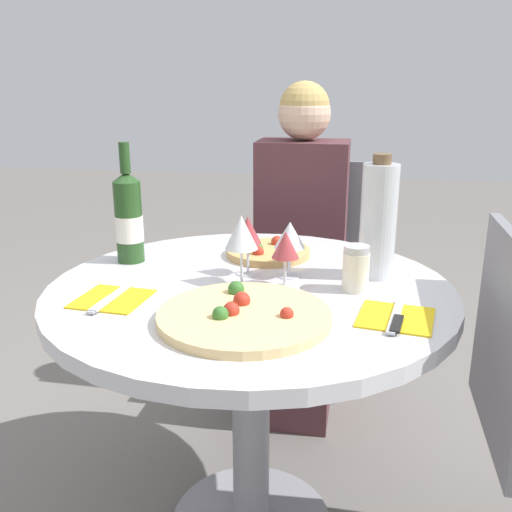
{
  "coord_description": "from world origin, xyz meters",
  "views": [
    {
      "loc": [
        0.26,
        -1.26,
        1.17
      ],
      "look_at": [
        0.03,
        -0.08,
        0.8
      ],
      "focal_mm": 40.0,
      "sensor_mm": 36.0,
      "label": 1
    }
  ],
  "objects": [
    {
      "name": "wine_glass_front_left",
      "position": [
        -0.02,
        0.01,
        0.83
      ],
      "size": [
        0.08,
        0.08,
        0.17
      ],
      "color": "silver",
      "rests_on": "dining_table"
    },
    {
      "name": "wine_bottle",
      "position": [
        -0.36,
        0.13,
        0.82
      ],
      "size": [
        0.07,
        0.07,
        0.32
      ],
      "color": "#23471E",
      "rests_on": "dining_table"
    },
    {
      "name": "pizza_large",
      "position": [
        0.03,
        -0.21,
        0.72
      ],
      "size": [
        0.36,
        0.36,
        0.05
      ],
      "color": "#E5C17F",
      "rests_on": "dining_table"
    },
    {
      "name": "dining_table",
      "position": [
        0.0,
        0.0,
        0.57
      ],
      "size": [
        0.97,
        0.97,
        0.7
      ],
      "color": "gray",
      "rests_on": "ground_plane"
    },
    {
      "name": "seated_diner",
      "position": [
        0.03,
        0.69,
        0.53
      ],
      "size": [
        0.32,
        0.43,
        1.17
      ],
      "rotation": [
        0.0,
        0.0,
        3.14
      ],
      "color": "#512D33",
      "rests_on": "ground_plane"
    },
    {
      "name": "wine_glass_front_right",
      "position": [
        0.08,
        0.01,
        0.8
      ],
      "size": [
        0.06,
        0.06,
        0.14
      ],
      "color": "silver",
      "rests_on": "dining_table"
    },
    {
      "name": "place_setting_right",
      "position": [
        0.33,
        -0.14,
        0.71
      ],
      "size": [
        0.17,
        0.19,
        0.01
      ],
      "color": "gold",
      "rests_on": "dining_table"
    },
    {
      "name": "wine_glass_back_left",
      "position": [
        -0.02,
        0.08,
        0.81
      ],
      "size": [
        0.07,
        0.07,
        0.15
      ],
      "color": "silver",
      "rests_on": "dining_table"
    },
    {
      "name": "pizza_small_far",
      "position": [
        0.0,
        0.25,
        0.72
      ],
      "size": [
        0.23,
        0.23,
        0.04
      ],
      "color": "tan",
      "rests_on": "dining_table"
    },
    {
      "name": "sugar_shaker",
      "position": [
        0.25,
        0.02,
        0.76
      ],
      "size": [
        0.06,
        0.06,
        0.11
      ],
      "color": "silver",
      "rests_on": "dining_table"
    },
    {
      "name": "chair_behind_diner",
      "position": [
        0.03,
        0.84,
        0.43
      ],
      "size": [
        0.43,
        0.43,
        0.88
      ],
      "rotation": [
        0.0,
        0.0,
        3.14
      ],
      "color": "slate",
      "rests_on": "ground_plane"
    },
    {
      "name": "place_setting_left",
      "position": [
        -0.29,
        -0.15,
        0.71
      ],
      "size": [
        0.16,
        0.19,
        0.01
      ],
      "color": "gold",
      "rests_on": "dining_table"
    },
    {
      "name": "wine_glass_back_right",
      "position": [
        0.08,
        0.08,
        0.81
      ],
      "size": [
        0.08,
        0.08,
        0.14
      ],
      "color": "silver",
      "rests_on": "dining_table"
    },
    {
      "name": "tall_carafe",
      "position": [
        0.29,
        0.13,
        0.85
      ],
      "size": [
        0.09,
        0.09,
        0.31
      ],
      "color": "silver",
      "rests_on": "dining_table"
    }
  ]
}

